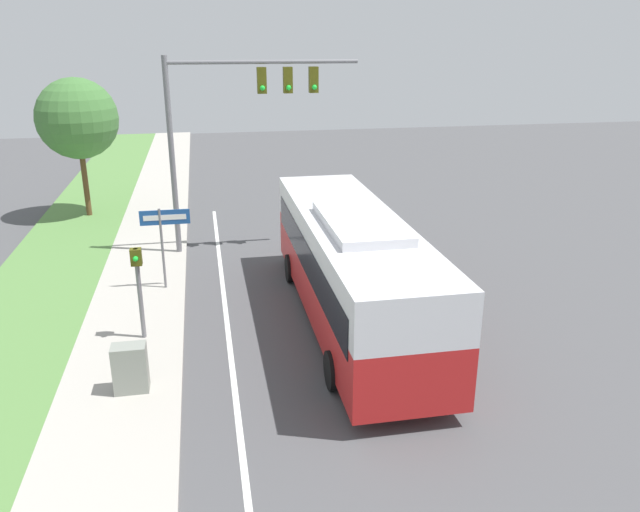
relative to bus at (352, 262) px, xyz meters
name	(u,v)px	position (x,y,z in m)	size (l,w,h in m)	color
ground_plane	(375,359)	(0.10, -2.26, -1.82)	(80.00, 80.00, 0.00)	#4C4C4F
sidewalk	(122,381)	(-6.10, -2.26, -1.76)	(2.80, 80.00, 0.12)	#ADA89E
lane_divider_near	(233,373)	(-3.50, -2.26, -1.82)	(0.14, 30.00, 0.01)	silver
bus	(352,262)	(0.00, 0.00, 0.00)	(2.77, 10.98, 3.32)	red
signal_gantry	(234,111)	(-2.68, 6.89, 3.42)	(6.84, 0.41, 7.14)	slate
pedestrian_signal	(138,278)	(-5.73, -0.12, -0.01)	(0.28, 0.34, 2.62)	slate
street_sign	(164,232)	(-5.22, 3.36, 0.16)	(1.53, 0.08, 2.73)	slate
utility_cabinet	(130,368)	(-5.80, -2.81, -1.14)	(0.76, 0.48, 1.13)	gray
roadside_tree	(77,119)	(-9.06, 12.86, 2.56)	(3.45, 3.45, 6.02)	brown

